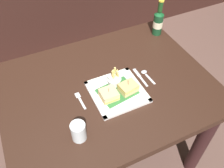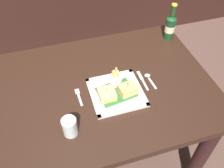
% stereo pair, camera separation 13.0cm
% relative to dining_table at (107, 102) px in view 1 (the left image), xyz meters
% --- Properties ---
extents(ground_plane, '(6.00, 6.00, 0.00)m').
position_rel_dining_table_xyz_m(ground_plane, '(0.00, 0.00, -0.62)').
color(ground_plane, brown).
extents(dining_table, '(1.17, 0.90, 0.76)m').
position_rel_dining_table_xyz_m(dining_table, '(0.00, 0.00, 0.00)').
color(dining_table, '#341E15').
rests_on(dining_table, ground_plane).
extents(square_plate, '(0.28, 0.28, 0.02)m').
position_rel_dining_table_xyz_m(square_plate, '(0.03, -0.07, 0.15)').
color(square_plate, white).
rests_on(square_plate, dining_table).
extents(sandwich_half_left, '(0.09, 0.08, 0.07)m').
position_rel_dining_table_xyz_m(sandwich_half_left, '(-0.03, -0.09, 0.18)').
color(sandwich_half_left, '#D6B687').
rests_on(sandwich_half_left, square_plate).
extents(sandwich_half_right, '(0.10, 0.09, 0.08)m').
position_rel_dining_table_xyz_m(sandwich_half_right, '(0.08, -0.09, 0.18)').
color(sandwich_half_right, tan).
rests_on(sandwich_half_right, square_plate).
extents(fries_cup, '(0.08, 0.08, 0.11)m').
position_rel_dining_table_xyz_m(fries_cup, '(0.04, -0.02, 0.20)').
color(fries_cup, silver).
rests_on(fries_cup, square_plate).
extents(beer_bottle, '(0.07, 0.07, 0.25)m').
position_rel_dining_table_xyz_m(beer_bottle, '(0.52, 0.30, 0.24)').
color(beer_bottle, '#163D21').
rests_on(beer_bottle, dining_table).
extents(water_glass, '(0.07, 0.07, 0.10)m').
position_rel_dining_table_xyz_m(water_glass, '(-0.25, -0.24, 0.19)').
color(water_glass, silver).
rests_on(water_glass, dining_table).
extents(fork, '(0.03, 0.12, 0.00)m').
position_rel_dining_table_xyz_m(fork, '(-0.17, -0.04, 0.15)').
color(fork, silver).
rests_on(fork, dining_table).
extents(knife, '(0.02, 0.16, 0.00)m').
position_rel_dining_table_xyz_m(knife, '(0.20, -0.02, 0.15)').
color(knife, silver).
rests_on(knife, dining_table).
extents(spoon, '(0.04, 0.12, 0.01)m').
position_rel_dining_table_xyz_m(spoon, '(0.24, -0.02, 0.15)').
color(spoon, silver).
rests_on(spoon, dining_table).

